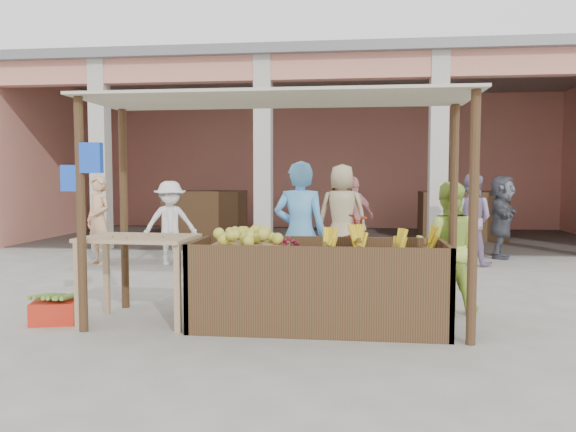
# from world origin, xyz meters

# --- Properties ---
(ground) EXTENTS (60.00, 60.00, 0.00)m
(ground) POSITION_xyz_m (0.00, 0.00, 0.00)
(ground) COLOR slate
(ground) RESTS_ON ground
(market_building) EXTENTS (14.40, 6.40, 4.20)m
(market_building) POSITION_xyz_m (0.05, 8.93, 2.70)
(market_building) COLOR #C77568
(market_building) RESTS_ON ground
(fruit_stall) EXTENTS (2.60, 0.95, 0.80)m
(fruit_stall) POSITION_xyz_m (0.50, 0.00, 0.40)
(fruit_stall) COLOR #48351C
(fruit_stall) RESTS_ON ground
(stall_awning) EXTENTS (4.09, 1.35, 2.39)m
(stall_awning) POSITION_xyz_m (-0.01, 0.06, 1.98)
(stall_awning) COLOR #48351C
(stall_awning) RESTS_ON ground
(banana_heap) EXTENTS (1.16, 0.63, 0.21)m
(banana_heap) POSITION_xyz_m (1.05, -0.05, 0.91)
(banana_heap) COLOR gold
(banana_heap) RESTS_ON fruit_stall
(melon_tray) EXTENTS (0.77, 0.67, 0.20)m
(melon_tray) POSITION_xyz_m (-0.23, 0.05, 0.89)
(melon_tray) COLOR #9A7E4F
(melon_tray) RESTS_ON fruit_stall
(berry_heap) EXTENTS (0.42, 0.34, 0.13)m
(berry_heap) POSITION_xyz_m (0.19, -0.02, 0.87)
(berry_heap) COLOR maroon
(berry_heap) RESTS_ON fruit_stall
(side_table) EXTENTS (1.19, 0.82, 0.93)m
(side_table) POSITION_xyz_m (-1.41, -0.05, 0.79)
(side_table) COLOR tan
(side_table) RESTS_ON ground
(papaya_pile) EXTENTS (0.69, 0.40, 0.20)m
(papaya_pile) POSITION_xyz_m (-1.41, -0.05, 1.03)
(papaya_pile) COLOR #4D812A
(papaya_pile) RESTS_ON side_table
(red_crate) EXTENTS (0.53, 0.44, 0.24)m
(red_crate) POSITION_xyz_m (-2.31, -0.19, 0.12)
(red_crate) COLOR red
(red_crate) RESTS_ON ground
(plantain_bundle) EXTENTS (0.37, 0.26, 0.07)m
(plantain_bundle) POSITION_xyz_m (-2.31, -0.19, 0.28)
(plantain_bundle) COLOR olive
(plantain_bundle) RESTS_ON red_crate
(produce_sacks) EXTENTS (1.09, 0.82, 0.66)m
(produce_sacks) POSITION_xyz_m (2.99, 5.34, 0.33)
(produce_sacks) COLOR maroon
(produce_sacks) RESTS_ON ground
(vendor_blue) EXTENTS (0.73, 0.56, 1.87)m
(vendor_blue) POSITION_xyz_m (0.21, 0.97, 0.93)
(vendor_blue) COLOR #59ADF0
(vendor_blue) RESTS_ON ground
(vendor_green) EXTENTS (0.83, 0.58, 1.59)m
(vendor_green) POSITION_xyz_m (1.94, 0.88, 0.79)
(vendor_green) COLOR #AACC47
(vendor_green) RESTS_ON ground
(motorcycle) EXTENTS (1.36, 2.14, 1.06)m
(motorcycle) POSITION_xyz_m (0.43, 2.19, 0.53)
(motorcycle) COLOR #A03318
(motorcycle) RESTS_ON ground
(shopper_a) EXTENTS (1.15, 0.92, 1.61)m
(shopper_a) POSITION_xyz_m (-2.37, 3.82, 0.80)
(shopper_a) COLOR silver
(shopper_a) RESTS_ON ground
(shopper_b) EXTENTS (1.10, 1.02, 1.68)m
(shopper_b) POSITION_xyz_m (0.84, 4.84, 0.84)
(shopper_b) COLOR pink
(shopper_b) RESTS_ON ground
(shopper_c) EXTENTS (0.98, 0.66, 1.99)m
(shopper_c) POSITION_xyz_m (0.64, 4.47, 0.99)
(shopper_c) COLOR #9D8A65
(shopper_c) RESTS_ON ground
(shopper_d) EXTENTS (1.08, 1.68, 1.68)m
(shopper_d) POSITION_xyz_m (3.68, 5.40, 0.84)
(shopper_d) COLOR #454751
(shopper_d) RESTS_ON ground
(shopper_e) EXTENTS (0.76, 0.72, 1.64)m
(shopper_e) POSITION_xyz_m (-3.65, 3.71, 0.82)
(shopper_e) COLOR tan
(shopper_e) RESTS_ON ground
(shopper_f) EXTENTS (0.99, 0.82, 1.77)m
(shopper_f) POSITION_xyz_m (2.91, 4.45, 0.88)
(shopper_f) COLOR gray
(shopper_f) RESTS_ON ground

